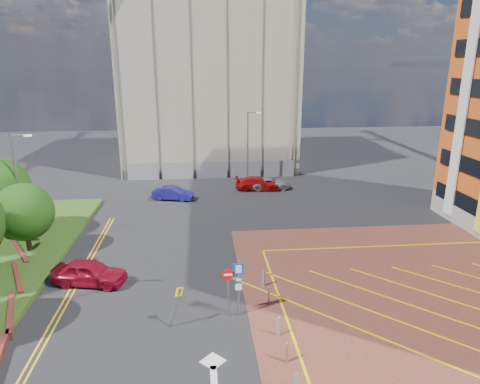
{
  "coord_description": "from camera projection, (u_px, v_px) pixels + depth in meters",
  "views": [
    {
      "loc": [
        -1.32,
        -19.01,
        12.91
      ],
      "look_at": [
        0.75,
        2.8,
        6.37
      ],
      "focal_mm": 32.0,
      "sensor_mm": 36.0,
      "label": 1
    }
  ],
  "objects": [
    {
      "name": "warning_sign",
      "position": [
        177.0,
        302.0,
        21.54
      ],
      "size": [
        0.79,
        0.42,
        2.25
      ],
      "color": "#9EA0A8",
      "rests_on": "ground"
    },
    {
      "name": "ground",
      "position": [
        231.0,
        326.0,
        21.95
      ],
      "size": [
        140.0,
        140.0,
        0.0
      ],
      "primitive_type": "plane",
      "color": "black",
      "rests_on": "ground"
    },
    {
      "name": "bollard_row",
      "position": [
        281.0,
        336.0,
        20.43
      ],
      "size": [
        0.14,
        11.14,
        0.9
      ],
      "color": "#9EA0A8",
      "rests_on": "forecourt"
    },
    {
      "name": "sign_cluster",
      "position": [
        235.0,
        283.0,
        22.36
      ],
      "size": [
        1.17,
        0.12,
        3.2
      ],
      "color": "#9EA0A8",
      "rests_on": "ground"
    },
    {
      "name": "tree_c",
      "position": [
        24.0,
        212.0,
        29.35
      ],
      "size": [
        4.0,
        4.0,
        4.9
      ],
      "color": "#3D2B1C",
      "rests_on": "grass_bed"
    },
    {
      "name": "car_red_left",
      "position": [
        90.0,
        273.0,
        26.01
      ],
      "size": [
        4.74,
        2.7,
        1.52
      ],
      "primitive_type": "imported",
      "rotation": [
        0.0,
        0.0,
        1.36
      ],
      "color": "maroon",
      "rests_on": "ground"
    },
    {
      "name": "retaining_wall",
      "position": [
        7.0,
        314.0,
        22.73
      ],
      "size": [
        6.06,
        20.33,
        0.4
      ],
      "color": "maroon",
      "rests_on": "ground"
    },
    {
      "name": "construction_building",
      "position": [
        208.0,
        79.0,
        56.96
      ],
      "size": [
        21.2,
        19.2,
        22.0
      ],
      "primitive_type": "cube",
      "color": "#AFA68F",
      "rests_on": "ground"
    },
    {
      "name": "lamp_back",
      "position": [
        248.0,
        144.0,
        47.78
      ],
      "size": [
        1.53,
        0.16,
        8.0
      ],
      "color": "#9EA0A8",
      "rests_on": "ground"
    },
    {
      "name": "lamp_left_far",
      "position": [
        18.0,
        184.0,
        30.76
      ],
      "size": [
        1.53,
        0.16,
        8.0
      ],
      "color": "#9EA0A8",
      "rests_on": "grass_bed"
    },
    {
      "name": "car_red_back",
      "position": [
        258.0,
        183.0,
        45.76
      ],
      "size": [
        5.0,
        2.37,
        1.41
      ],
      "primitive_type": "imported",
      "rotation": [
        0.0,
        0.0,
        1.49
      ],
      "color": "#AD0E0F",
      "rests_on": "ground"
    },
    {
      "name": "car_blue_back",
      "position": [
        173.0,
        193.0,
        42.36
      ],
      "size": [
        4.23,
        2.37,
        1.32
      ],
      "primitive_type": "imported",
      "rotation": [
        0.0,
        0.0,
        1.31
      ],
      "color": "navy",
      "rests_on": "ground"
    },
    {
      "name": "construction_fence",
      "position": [
        220.0,
        170.0,
        50.37
      ],
      "size": [
        21.6,
        0.06,
        2.0
      ],
      "primitive_type": "cube",
      "color": "gray",
      "rests_on": "ground"
    },
    {
      "name": "car_silver_back",
      "position": [
        270.0,
        184.0,
        45.99
      ],
      "size": [
        4.32,
        2.1,
        1.18
      ],
      "primitive_type": "imported",
      "rotation": [
        0.0,
        0.0,
        1.6
      ],
      "color": "#BBBCC3",
      "rests_on": "ground"
    }
  ]
}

